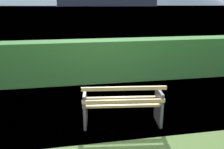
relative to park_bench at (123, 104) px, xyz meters
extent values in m
plane|color=#4C6B33|center=(0.01, 0.06, -0.42)|extent=(1400.00, 1400.00, 0.00)
plane|color=#6B8EA3|center=(0.01, 309.43, -0.42)|extent=(620.00, 620.00, 0.00)
cube|color=tan|center=(-0.02, -0.13, 0.03)|extent=(1.50, 0.25, 0.04)
cube|color=tan|center=(0.01, 0.06, 0.03)|extent=(1.50, 0.25, 0.04)
cube|color=tan|center=(0.03, 0.25, 0.03)|extent=(1.50, 0.25, 0.04)
cube|color=tan|center=(-0.03, -0.21, 0.15)|extent=(1.50, 0.23, 0.06)
cube|color=tan|center=(-0.03, -0.25, 0.42)|extent=(1.50, 0.23, 0.06)
cube|color=#4C4C51|center=(-0.70, 0.13, -0.08)|extent=(0.11, 0.51, 0.68)
cube|color=#4C4C51|center=(0.71, -0.05, -0.08)|extent=(0.11, 0.51, 0.68)
cube|color=#387A33|center=(0.01, 2.85, 0.20)|extent=(10.55, 0.75, 1.24)
cube|color=#2D384C|center=(46.09, 273.19, 3.91)|extent=(114.82, 22.59, 8.65)
camera|label=1|loc=(-0.96, -4.03, 1.83)|focal=37.80mm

